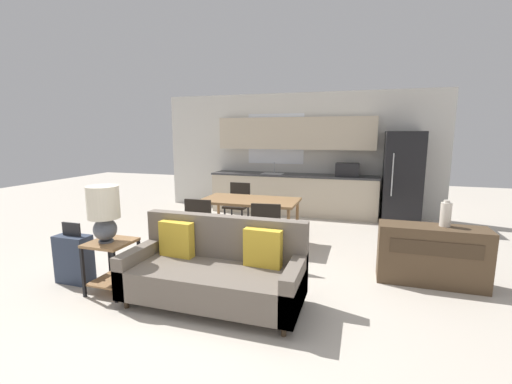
{
  "coord_description": "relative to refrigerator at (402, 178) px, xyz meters",
  "views": [
    {
      "loc": [
        1.49,
        -3.2,
        1.79
      ],
      "look_at": [
        0.01,
        1.5,
        0.95
      ],
      "focal_mm": 24.0,
      "sensor_mm": 36.0,
      "label": 1
    }
  ],
  "objects": [
    {
      "name": "ground_plane",
      "position": [
        -2.25,
        -4.2,
        -0.92
      ],
      "size": [
        20.0,
        20.0,
        0.0
      ],
      "primitive_type": "plane",
      "color": "beige"
    },
    {
      "name": "wall_back",
      "position": [
        -2.26,
        0.43,
        0.43
      ],
      "size": [
        6.4,
        0.07,
        2.7
      ],
      "color": "silver",
      "rests_on": "ground_plane"
    },
    {
      "name": "kitchen_counter",
      "position": [
        -2.23,
        0.13,
        -0.08
      ],
      "size": [
        3.7,
        0.65,
        2.15
      ],
      "color": "beige",
      "rests_on": "ground_plane"
    },
    {
      "name": "refrigerator",
      "position": [
        0.0,
        0.0,
        0.0
      ],
      "size": [
        0.72,
        0.79,
        1.84
      ],
      "color": "black",
      "rests_on": "ground_plane"
    },
    {
      "name": "dining_table",
      "position": [
        -2.49,
        -2.22,
        -0.25
      ],
      "size": [
        1.56,
        0.83,
        0.74
      ],
      "color": "olive",
      "rests_on": "ground_plane"
    },
    {
      "name": "couch",
      "position": [
        -2.21,
        -4.23,
        -0.58
      ],
      "size": [
        1.88,
        0.8,
        0.89
      ],
      "color": "#3D2D1E",
      "rests_on": "ground_plane"
    },
    {
      "name": "side_table",
      "position": [
        -3.43,
        -4.37,
        -0.52
      ],
      "size": [
        0.46,
        0.46,
        0.6
      ],
      "color": "olive",
      "rests_on": "ground_plane"
    },
    {
      "name": "table_lamp",
      "position": [
        -3.47,
        -4.4,
        0.04
      ],
      "size": [
        0.34,
        0.34,
        0.63
      ],
      "color": "#4C515B",
      "rests_on": "side_table"
    },
    {
      "name": "credenza",
      "position": [
        0.07,
        -3.04,
        -0.56
      ],
      "size": [
        1.21,
        0.41,
        0.71
      ],
      "color": "brown",
      "rests_on": "ground_plane"
    },
    {
      "name": "vase",
      "position": [
        0.2,
        -2.99,
        -0.06
      ],
      "size": [
        0.12,
        0.12,
        0.32
      ],
      "color": "beige",
      "rests_on": "credenza"
    },
    {
      "name": "dining_chair_near_left",
      "position": [
        -2.99,
        -2.98,
        -0.42
      ],
      "size": [
        0.44,
        0.44,
        0.87
      ],
      "rotation": [
        0.0,
        0.0,
        3.19
      ],
      "color": "black",
      "rests_on": "ground_plane"
    },
    {
      "name": "dining_chair_far_left",
      "position": [
        -2.99,
        -1.46,
        -0.42
      ],
      "size": [
        0.42,
        0.42,
        0.87
      ],
      "rotation": [
        0.0,
        0.0,
        -0.01
      ],
      "color": "black",
      "rests_on": "ground_plane"
    },
    {
      "name": "dining_chair_near_right",
      "position": [
        -1.99,
        -2.99,
        -0.42
      ],
      "size": [
        0.47,
        0.47,
        0.87
      ],
      "rotation": [
        0.0,
        0.0,
        3.26
      ],
      "color": "black",
      "rests_on": "ground_plane"
    },
    {
      "name": "suitcase",
      "position": [
        -4.05,
        -4.3,
        -0.62
      ],
      "size": [
        0.43,
        0.22,
        0.75
      ],
      "color": "#2D384C",
      "rests_on": "ground_plane"
    }
  ]
}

